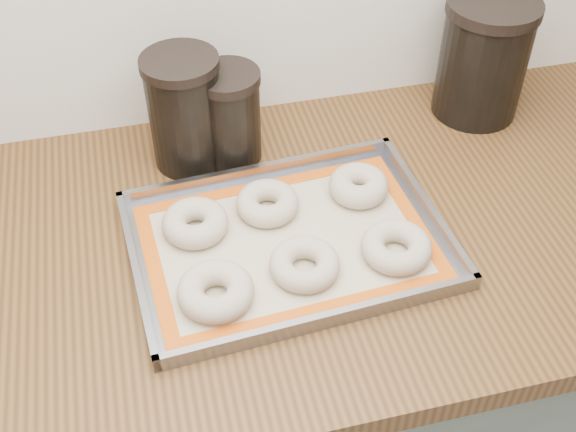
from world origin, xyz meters
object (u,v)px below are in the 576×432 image
object	(u,v)px
bagel_front_left	(216,291)
bagel_back_left	(195,223)
baking_tray	(288,242)
bagel_front_right	(396,247)
canister_left	(185,111)
bagel_back_mid	(267,203)
canister_mid	(229,116)
canister_right	(483,58)
bagel_back_right	(358,186)
bagel_front_mid	(305,264)

from	to	relation	value
bagel_front_left	bagel_back_left	size ratio (longest dim) A/B	1.06
baking_tray	bagel_front_right	size ratio (longest dim) A/B	4.66
bagel_back_left	canister_left	distance (m)	0.20
bagel_front_left	bagel_back_mid	world-z (taller)	bagel_front_left
canister_mid	canister_right	world-z (taller)	canister_right
bagel_back_left	baking_tray	bearing A→B (deg)	-23.38
baking_tray	canister_left	size ratio (longest dim) A/B	2.45
canister_left	canister_mid	xyz separation A→B (m)	(0.07, -0.01, -0.02)
bagel_front_left	canister_left	xyz separation A→B (m)	(0.01, 0.32, 0.08)
bagel_front_left	canister_mid	xyz separation A→B (m)	(0.08, 0.31, 0.06)
bagel_front_right	bagel_back_right	size ratio (longest dim) A/B	1.09
bagel_back_left	canister_left	bearing A→B (deg)	84.60
canister_mid	canister_left	bearing A→B (deg)	174.10
baking_tray	canister_left	world-z (taller)	canister_left
bagel_front_mid	canister_mid	xyz separation A→B (m)	(-0.05, 0.29, 0.06)
canister_left	bagel_front_mid	bearing A→B (deg)	-67.83
bagel_front_mid	bagel_front_right	world-z (taller)	bagel_front_right
bagel_back_mid	canister_mid	size ratio (longest dim) A/B	0.59
bagel_front_right	canister_left	bearing A→B (deg)	131.07
bagel_front_right	canister_mid	xyz separation A→B (m)	(-0.19, 0.29, 0.06)
bagel_front_left	baking_tray	bearing A→B (deg)	34.18
baking_tray	bagel_front_right	world-z (taller)	bagel_front_right
canister_mid	bagel_front_mid	bearing A→B (deg)	-79.99
baking_tray	canister_left	xyz separation A→B (m)	(-0.11, 0.24, 0.09)
canister_mid	bagel_front_right	bearing A→B (deg)	-56.92
baking_tray	bagel_front_left	world-z (taller)	bagel_front_left
bagel_front_right	canister_right	size ratio (longest dim) A/B	0.48
bagel_front_right	bagel_back_left	world-z (taller)	bagel_back_left
bagel_back_mid	canister_right	bearing A→B (deg)	22.99
bagel_back_mid	canister_left	size ratio (longest dim) A/B	0.50
bagel_front_mid	canister_right	xyz separation A→B (m)	(0.40, 0.32, 0.09)
bagel_back_mid	bagel_back_right	bearing A→B (deg)	1.53
bagel_front_right	canister_right	xyz separation A→B (m)	(0.27, 0.32, 0.09)
canister_mid	bagel_front_left	bearing A→B (deg)	-104.37
bagel_front_mid	canister_left	size ratio (longest dim) A/B	0.51
canister_mid	canister_right	bearing A→B (deg)	3.34
bagel_front_right	canister_mid	bearing A→B (deg)	123.08
canister_right	baking_tray	bearing A→B (deg)	-148.28
bagel_back_right	canister_left	world-z (taller)	canister_left
bagel_back_left	bagel_back_right	size ratio (longest dim) A/B	1.06
bagel_front_left	bagel_back_mid	size ratio (longest dim) A/B	1.09
bagel_front_right	bagel_back_left	distance (m)	0.30
bagel_back_left	bagel_back_right	world-z (taller)	bagel_back_right
canister_right	bagel_front_mid	bearing A→B (deg)	-141.80
bagel_back_left	bagel_back_right	bearing A→B (deg)	4.68
bagel_front_right	bagel_back_right	distance (m)	0.14
bagel_back_left	canister_right	bearing A→B (deg)	20.14
baking_tray	bagel_front_right	distance (m)	0.16
bagel_front_left	canister_mid	bearing A→B (deg)	75.63
bagel_back_right	canister_mid	bearing A→B (deg)	139.50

